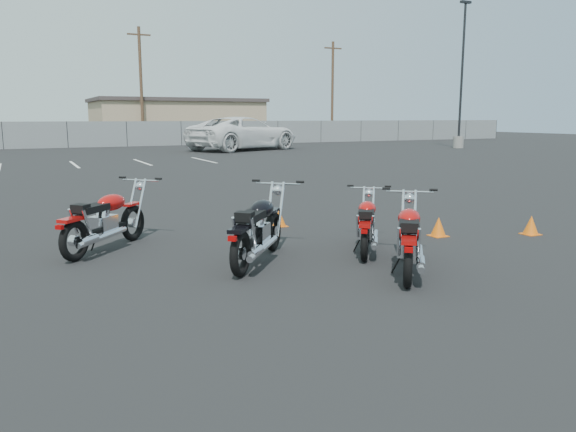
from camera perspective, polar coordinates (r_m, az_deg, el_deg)
name	(u,v)px	position (r m, az deg, el deg)	size (l,w,h in m)	color
ground	(294,270)	(7.82, 0.61, -5.50)	(120.00, 120.00, 0.00)	black
motorcycle_front_red	(105,220)	(9.31, -18.06, -0.41)	(1.81, 1.85, 1.07)	black
motorcycle_second_black	(259,229)	(8.10, -3.01, -1.34)	(1.78, 1.96, 1.10)	black
motorcycle_third_red	(367,225)	(8.88, 8.03, -0.86)	(1.43, 1.76, 0.94)	black
motorcycle_rear_red	(409,239)	(7.76, 12.21, -2.26)	(1.62, 1.91, 1.04)	black
training_cone_near	(438,227)	(10.32, 15.04, -1.05)	(0.29, 0.29, 0.34)	orange
training_cone_far	(531,225)	(11.03, 23.46, -0.85)	(0.29, 0.29, 0.34)	orange
training_cone_extra	(279,218)	(10.87, -0.91, -0.18)	(0.28, 0.28, 0.34)	orange
light_pole_east	(460,112)	(40.48, 17.07, 10.10)	(0.80, 0.70, 9.62)	gray
chainlink_fence	(67,135)	(41.89, -21.50, 7.70)	(80.06, 0.06, 1.80)	slate
tan_building_east	(176,120)	(52.47, -11.32, 9.57)	(14.40, 9.40, 3.70)	tan
utility_pole_c	(141,84)	(46.76, -14.70, 12.88)	(1.80, 0.24, 9.00)	#452F20
utility_pole_d	(332,89)	(54.23, 4.54, 12.73)	(1.80, 0.24, 9.00)	#452F20
parking_line_stripes	(38,166)	(26.84, -24.07, 4.69)	(15.12, 4.00, 0.01)	silver
white_van	(243,124)	(36.49, -4.55, 9.33)	(8.81, 3.52, 3.35)	white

